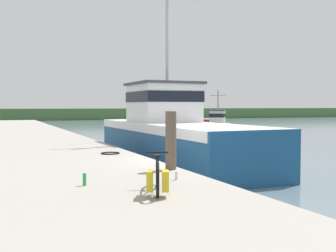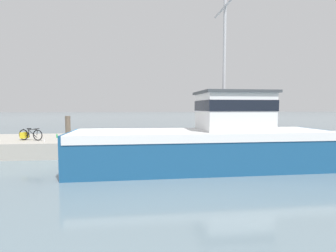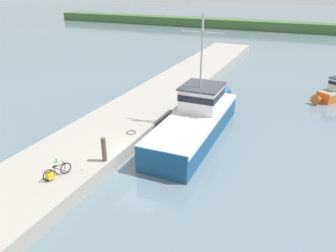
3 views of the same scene
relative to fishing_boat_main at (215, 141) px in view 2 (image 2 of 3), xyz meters
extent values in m
plane|color=slate|center=(-1.69, -5.90, -1.32)|extent=(320.00, 320.00, 0.00)
cube|color=#A39E93|center=(-5.76, -5.90, -0.86)|extent=(5.81, 80.00, 0.91)
cube|color=navy|center=(0.01, -0.66, -0.42)|extent=(3.46, 12.05, 1.80)
cube|color=white|center=(0.01, -0.66, 0.30)|extent=(3.52, 11.81, 0.36)
cube|color=white|center=(-0.01, 0.84, 1.34)|extent=(2.69, 3.05, 1.72)
cube|color=black|center=(-0.01, 0.84, 1.64)|extent=(2.75, 3.11, 0.48)
cube|color=#3D4247|center=(-0.01, 0.84, 2.26)|extent=(2.91, 3.30, 0.12)
cylinder|color=#B2B2B7|center=(0.00, 0.39, 4.90)|extent=(0.14, 0.14, 5.16)
cylinder|color=#B2B2B7|center=(0.00, 0.39, 6.19)|extent=(2.99, 0.13, 0.10)
torus|color=black|center=(-4.70, -10.51, -0.08)|extent=(0.28, 0.63, 0.66)
torus|color=black|center=(-4.34, -9.57, -0.08)|extent=(0.28, 0.63, 0.66)
cylinder|color=black|center=(-4.64, -10.36, -0.16)|extent=(0.15, 0.33, 0.18)
cylinder|color=black|center=(-4.56, -10.16, 0.02)|extent=(0.08, 0.14, 0.50)
cylinder|color=black|center=(-4.62, -10.31, 0.09)|extent=(0.19, 0.43, 0.37)
cylinder|color=black|center=(-4.47, -9.92, 0.01)|extent=(0.26, 0.61, 0.50)
cylinder|color=black|center=(-4.46, -9.87, 0.25)|extent=(0.22, 0.50, 0.05)
cylinder|color=black|center=(-4.35, -9.60, 0.08)|extent=(0.07, 0.10, 0.33)
cylinder|color=black|center=(-4.36, -9.63, 0.30)|extent=(0.43, 0.19, 0.04)
cube|color=black|center=(-4.56, -10.14, 0.29)|extent=(0.18, 0.26, 0.05)
cube|color=gold|center=(-4.81, -10.42, -0.11)|extent=(0.23, 0.34, 0.36)
cube|color=gold|center=(-4.55, -10.51, -0.11)|extent=(0.23, 0.34, 0.36)
cylinder|color=brown|center=(-3.17, -7.52, 0.34)|extent=(0.28, 0.28, 1.50)
torus|color=black|center=(-3.71, -3.48, -0.39)|extent=(0.64, 0.64, 0.04)
cylinder|color=green|center=(-5.67, -8.87, -0.28)|extent=(0.07, 0.07, 0.25)
cylinder|color=silver|center=(-3.66, -8.97, -0.32)|extent=(0.06, 0.06, 0.18)
camera|label=1|loc=(-7.38, -17.43, 1.22)|focal=45.00mm
camera|label=2|loc=(11.96, -3.63, 1.55)|focal=28.00mm
camera|label=3|loc=(7.20, -21.49, 9.45)|focal=35.00mm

